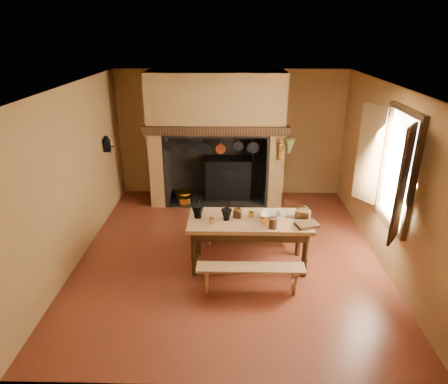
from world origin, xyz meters
name	(u,v)px	position (x,y,z in m)	size (l,w,h in m)	color
floor	(229,253)	(0.00, 0.00, 0.00)	(5.50, 5.50, 0.00)	#5F2816
ceiling	(230,87)	(0.00, 0.00, 2.80)	(5.50, 5.50, 0.00)	silver
back_wall	(231,134)	(0.00, 2.75, 1.40)	(5.00, 0.02, 2.80)	olive
wall_left	(74,176)	(-2.50, 0.00, 1.40)	(0.02, 5.50, 2.80)	olive
wall_right	(388,178)	(2.50, 0.00, 1.40)	(0.02, 5.50, 2.80)	olive
wall_front	(227,277)	(0.00, -2.75, 1.40)	(5.00, 0.02, 2.80)	olive
chimney_breast	(217,120)	(-0.30, 2.31, 1.81)	(2.95, 0.96, 2.80)	olive
iron_range	(229,177)	(-0.04, 2.45, 0.48)	(1.12, 0.55, 1.60)	black
hearth_pans	(183,197)	(-1.05, 2.22, 0.09)	(0.51, 0.62, 0.20)	#BE8C2C
hanging_pans	(214,147)	(-0.34, 1.81, 1.36)	(1.92, 0.29, 0.27)	black
onion_string	(280,150)	(1.00, 1.79, 1.33)	(0.12, 0.10, 0.46)	#A35B1E
herb_bunch	(289,147)	(1.18, 1.79, 1.38)	(0.20, 0.20, 0.35)	#5B6630
window	(391,168)	(2.35, -0.40, 1.70)	(0.39, 1.75, 1.76)	white
wall_coffee_mill	(107,143)	(-2.42, 1.55, 1.52)	(0.23, 0.16, 0.31)	black
work_table	(249,226)	(0.31, -0.34, 0.70)	(1.91, 0.85, 0.83)	tan
bench_front	(250,273)	(0.31, -1.09, 0.33)	(1.56, 0.27, 0.44)	tan
bench_back	(247,228)	(0.31, 0.30, 0.34)	(1.63, 0.29, 0.46)	tan
mortar_large	(198,210)	(-0.50, -0.29, 0.95)	(0.21, 0.21, 0.36)	black
mortar_small	(226,214)	(-0.04, -0.38, 0.92)	(0.17, 0.17, 0.29)	black
coffee_grinder	(238,213)	(0.13, -0.27, 0.90)	(0.18, 0.15, 0.19)	#331F10
brass_mug_a	(212,221)	(-0.27, -0.51, 0.87)	(0.08, 0.08, 0.09)	#BE8C2C
brass_mug_b	(251,214)	(0.34, -0.27, 0.87)	(0.08, 0.08, 0.09)	#BE8C2C
mixing_bowl	(273,216)	(0.68, -0.32, 0.87)	(0.36, 0.36, 0.09)	beige
stoneware_crock	(273,223)	(0.65, -0.63, 0.91)	(0.13, 0.13, 0.17)	#54321F
glass_jar	(279,213)	(0.79, -0.26, 0.89)	(0.08, 0.08, 0.13)	beige
wicker_basket	(303,213)	(1.15, -0.26, 0.90)	(0.26, 0.22, 0.21)	#523718
wooden_tray	(307,225)	(1.17, -0.58, 0.86)	(0.33, 0.23, 0.06)	#331F10
brass_cup	(265,221)	(0.54, -0.49, 0.87)	(0.12, 0.12, 0.09)	#BE8C2C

